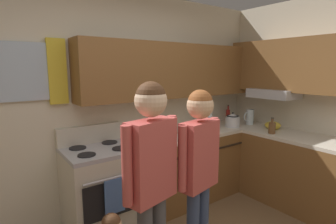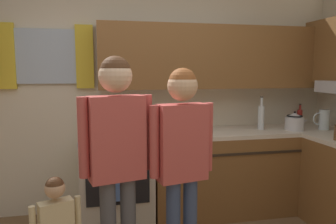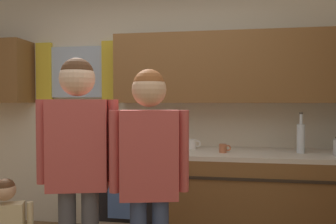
{
  "view_description": "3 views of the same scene",
  "coord_description": "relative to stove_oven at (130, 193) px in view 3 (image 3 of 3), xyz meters",
  "views": [
    {
      "loc": [
        -1.18,
        -1.02,
        1.72
      ],
      "look_at": [
        0.2,
        0.88,
        1.33
      ],
      "focal_mm": 28.47,
      "sensor_mm": 36.0,
      "label": 1
    },
    {
      "loc": [
        -0.33,
        -1.65,
        1.54
      ],
      "look_at": [
        0.18,
        0.81,
        1.22
      ],
      "focal_mm": 34.14,
      "sensor_mm": 36.0,
      "label": 2
    },
    {
      "loc": [
        0.6,
        -1.33,
        1.36
      ],
      "look_at": [
        0.26,
        0.97,
        1.28
      ],
      "focal_mm": 32.64,
      "sensor_mm": 36.0,
      "label": 3
    }
  ],
  "objects": [
    {
      "name": "back_wall_unit",
      "position": [
        0.29,
        0.27,
        0.99
      ],
      "size": [
        4.6,
        0.42,
        2.6
      ],
      "color": "beige",
      "rests_on": "ground"
    },
    {
      "name": "kitchen_counter_run",
      "position": [
        1.72,
        -0.35,
        -0.02
      ],
      "size": [
        2.13,
        1.88,
        0.9
      ],
      "color": "brown",
      "rests_on": "ground"
    },
    {
      "name": "stove_oven",
      "position": [
        0.0,
        0.0,
        0.0
      ],
      "size": [
        0.7,
        0.67,
        1.1
      ],
      "color": "beige",
      "rests_on": "ground"
    },
    {
      "name": "bottle_tall_clear",
      "position": [
        1.58,
        -0.0,
        0.57
      ],
      "size": [
        0.07,
        0.07,
        0.37
      ],
      "color": "silver",
      "rests_on": "kitchen_counter_run"
    },
    {
      "name": "mug_ceramic_white",
      "position": [
        0.61,
        0.1,
        0.48
      ],
      "size": [
        0.13,
        0.08,
        0.09
      ],
      "color": "white",
      "rests_on": "kitchen_counter_run"
    },
    {
      "name": "cup_terracotta",
      "position": [
        0.9,
        -0.08,
        0.47
      ],
      "size": [
        0.11,
        0.07,
        0.08
      ],
      "color": "#B76642",
      "rests_on": "kitchen_counter_run"
    },
    {
      "name": "adult_holding_child",
      "position": [
        -0.04,
        -1.07,
        0.56
      ],
      "size": [
        0.5,
        0.24,
        1.64
      ],
      "color": "#4C4C51",
      "rests_on": "ground"
    },
    {
      "name": "adult_in_plaid",
      "position": [
        0.42,
        -1.06,
        0.51
      ],
      "size": [
        0.48,
        0.22,
        1.56
      ],
      "color": "#38476B",
      "rests_on": "ground"
    }
  ]
}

